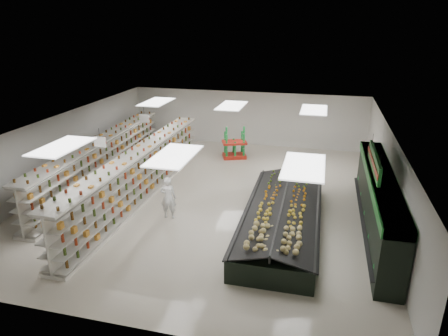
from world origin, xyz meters
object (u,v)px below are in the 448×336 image
(gondola_center, at_px, (140,176))
(produce_island, at_px, (282,215))
(gondola_left, at_px, (103,161))
(soda_endcap, at_px, (234,144))
(shopper_background, at_px, (176,149))
(shopper_main, at_px, (168,198))

(gondola_center, xyz_separation_m, produce_island, (6.15, -1.28, -0.46))
(gondola_left, height_order, soda_endcap, gondola_left)
(soda_endcap, bearing_deg, shopper_background, -148.92)
(gondola_center, distance_m, shopper_main, 2.40)
(soda_endcap, bearing_deg, gondola_center, -114.30)
(shopper_main, distance_m, shopper_background, 6.19)
(gondola_center, relative_size, shopper_background, 7.59)
(gondola_center, xyz_separation_m, shopper_main, (1.86, -1.51, -0.12))
(soda_endcap, xyz_separation_m, shopper_background, (-2.77, -1.67, -0.01))
(soda_endcap, xyz_separation_m, shopper_main, (-0.87, -7.56, 0.03))
(gondola_left, distance_m, produce_island, 9.14)
(gondola_center, bearing_deg, shopper_main, -38.87)
(shopper_background, bearing_deg, produce_island, -102.88)
(gondola_left, bearing_deg, shopper_background, 47.20)
(produce_island, relative_size, shopper_background, 4.67)
(soda_endcap, height_order, shopper_background, soda_endcap)
(gondola_center, relative_size, shopper_main, 7.22)
(produce_island, bearing_deg, soda_endcap, 115.02)
(produce_island, distance_m, shopper_background, 8.40)
(gondola_center, relative_size, soda_endcap, 7.25)
(produce_island, relative_size, shopper_main, 4.45)
(gondola_left, bearing_deg, soda_endcap, 38.85)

